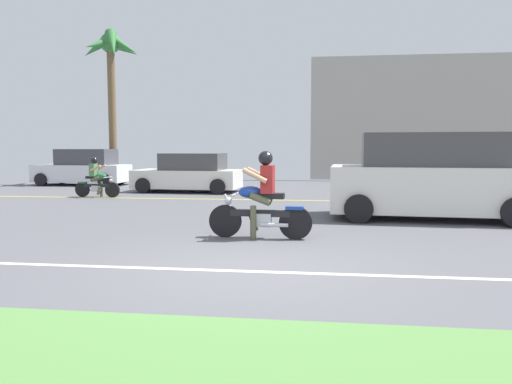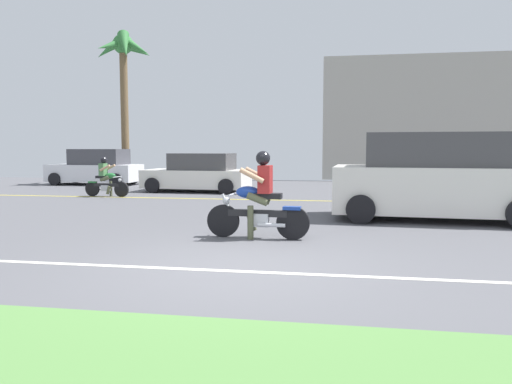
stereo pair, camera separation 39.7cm
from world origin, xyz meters
name	(u,v)px [view 1 (the left image)]	position (x,y,z in m)	size (l,w,h in m)	color
ground	(271,232)	(0.00, 3.00, -0.02)	(56.00, 30.00, 0.04)	#545459
lane_line_near	(248,271)	(0.00, -0.25, 0.00)	(50.40, 0.12, 0.01)	silver
lane_line_far	(288,200)	(0.00, 8.69, 0.00)	(50.40, 0.12, 0.01)	yellow
motorcyclist	(261,202)	(-0.11, 2.17, 0.68)	(1.92, 0.63, 1.61)	black
suv_nearby	(431,178)	(3.53, 5.12, 0.97)	(4.75, 2.38, 2.00)	white
parked_car_0	(83,168)	(-9.43, 13.84, 0.74)	(4.07, 1.93, 1.60)	silver
parked_car_1	(189,174)	(-3.90, 11.22, 0.68)	(4.01, 2.10, 1.45)	white
palm_tree_0	(111,59)	(-8.37, 14.66, 5.61)	(2.84, 2.76, 6.90)	brown
motorcyclist_distant	(97,180)	(-6.47, 8.88, 0.57)	(1.62, 0.53, 1.35)	black
building_far	(443,120)	(7.60, 21.00, 3.15)	(14.17, 4.00, 6.31)	#A8A399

